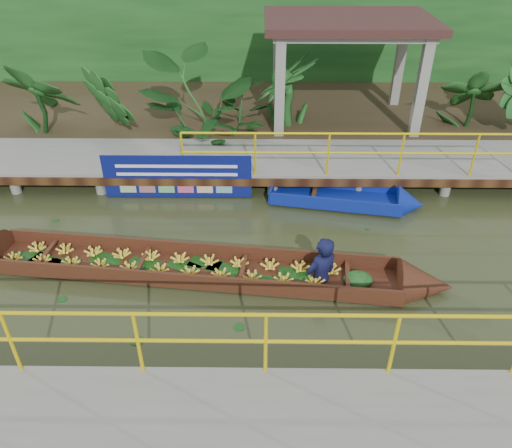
{
  "coord_description": "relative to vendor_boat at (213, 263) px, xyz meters",
  "views": [
    {
      "loc": [
        0.72,
        -7.41,
        5.84
      ],
      "look_at": [
        0.64,
        0.5,
        0.6
      ],
      "focal_mm": 35.0,
      "sensor_mm": 36.0,
      "label": 1
    }
  ],
  "objects": [
    {
      "name": "ground",
      "position": [
        0.13,
        0.29,
        -0.26
      ],
      "size": [
        80.0,
        80.0,
        0.0
      ],
      "primitive_type": "plane",
      "color": "#2D351A",
      "rests_on": "ground"
    },
    {
      "name": "land_strip",
      "position": [
        0.13,
        7.79,
        -0.03
      ],
      "size": [
        30.0,
        8.0,
        0.45
      ],
      "primitive_type": "cube",
      "color": "#2E2317",
      "rests_on": "ground"
    },
    {
      "name": "far_dock",
      "position": [
        0.15,
        3.72,
        0.22
      ],
      "size": [
        16.0,
        2.06,
        1.66
      ],
      "color": "slate",
      "rests_on": "ground"
    },
    {
      "name": "pavilion",
      "position": [
        3.13,
        6.59,
        2.56
      ],
      "size": [
        4.4,
        3.0,
        3.0
      ],
      "color": "slate",
      "rests_on": "ground"
    },
    {
      "name": "foliage_backdrop",
      "position": [
        0.13,
        10.29,
        1.74
      ],
      "size": [
        30.0,
        0.8,
        4.0
      ],
      "primitive_type": "cube",
      "color": "#133B15",
      "rests_on": "ground"
    },
    {
      "name": "vendor_boat",
      "position": [
        0.0,
        0.0,
        0.0
      ],
      "size": [
        9.31,
        1.92,
        2.17
      ],
      "rotation": [
        0.0,
        0.0,
        -0.11
      ],
      "color": "#361B0E",
      "rests_on": "ground"
    },
    {
      "name": "moored_blue_boat",
      "position": [
        3.34,
        2.44,
        -0.12
      ],
      "size": [
        3.47,
        1.44,
        0.8
      ],
      "rotation": [
        0.0,
        0.0,
        -0.18
      ],
      "color": "navy",
      "rests_on": "ground"
    },
    {
      "name": "blue_banner",
      "position": [
        -1.02,
        2.77,
        0.3
      ],
      "size": [
        3.34,
        0.04,
        1.04
      ],
      "color": "navy",
      "rests_on": "ground"
    },
    {
      "name": "tropical_plants",
      "position": [
        1.32,
        5.59,
        1.11
      ],
      "size": [
        14.47,
        1.47,
        1.84
      ],
      "color": "#133B15",
      "rests_on": "ground"
    }
  ]
}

